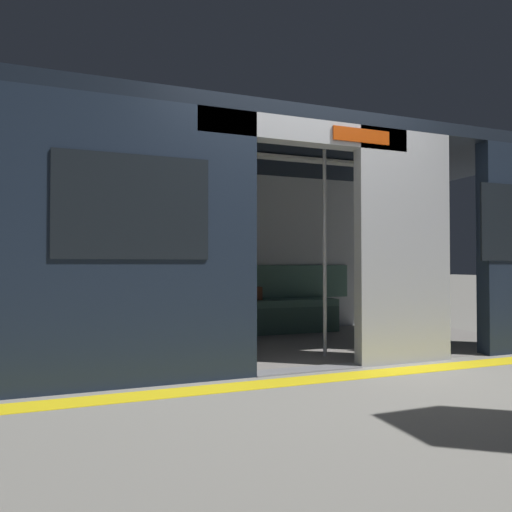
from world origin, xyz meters
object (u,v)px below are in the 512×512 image
(train_car, at_px, (256,211))
(bench_seat, at_px, (236,309))
(person_seated, at_px, (229,283))
(grab_pole_far, at_px, (325,249))
(handbag, at_px, (251,294))
(grab_pole_door, at_px, (245,247))
(book, at_px, (191,301))

(train_car, height_order, bench_seat, train_car)
(person_seated, relative_size, grab_pole_far, 0.56)
(person_seated, bearing_deg, grab_pole_far, 109.56)
(handbag, xyz_separation_m, grab_pole_door, (0.66, 1.70, 0.53))
(train_car, distance_m, person_seated, 1.18)
(person_seated, distance_m, handbag, 0.39)
(grab_pole_door, distance_m, grab_pole_far, 0.85)
(train_car, relative_size, book, 29.09)
(bench_seat, xyz_separation_m, grab_pole_far, (-0.42, 1.55, 0.71))
(bench_seat, xyz_separation_m, grab_pole_door, (0.42, 1.63, 0.71))
(grab_pole_door, bearing_deg, handbag, -111.11)
(bench_seat, distance_m, handbag, 0.31)
(grab_pole_far, bearing_deg, person_seated, -70.44)
(person_seated, xyz_separation_m, book, (0.45, -0.07, -0.21))
(person_seated, relative_size, grab_pole_door, 0.56)
(train_car, bearing_deg, bench_seat, -94.02)
(person_seated, height_order, grab_pole_far, grab_pole_far)
(book, bearing_deg, bench_seat, 159.09)
(grab_pole_door, bearing_deg, book, -85.15)
(grab_pole_door, bearing_deg, grab_pole_far, -174.52)
(bench_seat, height_order, grab_pole_far, grab_pole_far)
(handbag, relative_size, book, 1.18)
(person_seated, distance_m, book, 0.51)
(handbag, distance_m, grab_pole_far, 1.71)
(handbag, relative_size, grab_pole_door, 0.12)
(train_car, relative_size, bench_seat, 2.31)
(person_seated, xyz_separation_m, grab_pole_far, (-0.53, 1.49, 0.39))
(book, xyz_separation_m, grab_pole_far, (-0.98, 1.56, 0.60))
(train_car, distance_m, book, 1.47)
(train_car, distance_m, handbag, 1.40)
(handbag, relative_size, grab_pole_far, 0.12)
(bench_seat, bearing_deg, book, -1.92)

